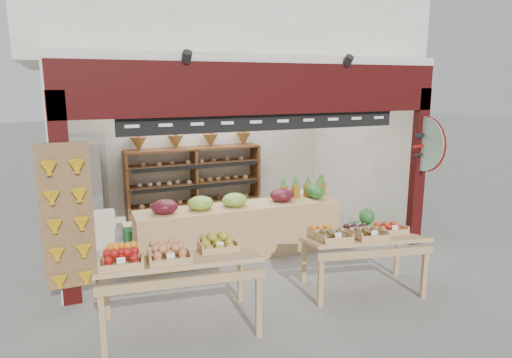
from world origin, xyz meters
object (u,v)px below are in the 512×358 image
at_px(display_table_left, 167,257).
at_px(mid_counter, 240,228).
at_px(back_shelving, 194,168).
at_px(refrigerator, 84,185).
at_px(display_table_right, 358,236).
at_px(cardboard_stack, 117,232).
at_px(watermelon_pile, 366,229).

bearing_deg(display_table_left, mid_counter, 48.85).
distance_m(back_shelving, display_table_left, 4.38).
xyz_separation_m(back_shelving, mid_counter, (0.08, -2.33, -0.60)).
bearing_deg(refrigerator, display_table_right, -33.59).
bearing_deg(back_shelving, display_table_right, -75.82).
distance_m(cardboard_stack, display_table_right, 4.17).
height_order(back_shelving, display_table_right, back_shelving).
bearing_deg(refrigerator, display_table_left, -62.79).
bearing_deg(watermelon_pile, mid_counter, 176.04).
distance_m(back_shelving, cardboard_stack, 2.15).
bearing_deg(cardboard_stack, display_table_right, -48.57).
distance_m(display_table_left, watermelon_pile, 4.29).
xyz_separation_m(back_shelving, cardboard_stack, (-1.69, -1.04, -0.82)).
bearing_deg(mid_counter, back_shelving, 91.86).
xyz_separation_m(back_shelving, display_table_right, (1.05, -4.14, -0.30)).
distance_m(back_shelving, refrigerator, 2.13).
bearing_deg(mid_counter, refrigerator, 134.98).
relative_size(mid_counter, display_table_right, 2.00).
height_order(cardboard_stack, display_table_left, display_table_left).
bearing_deg(display_table_right, back_shelving, 104.18).
relative_size(back_shelving, mid_counter, 0.83).
height_order(back_shelving, refrigerator, refrigerator).
relative_size(back_shelving, display_table_right, 1.66).
relative_size(back_shelving, display_table_left, 1.50).
relative_size(display_table_left, watermelon_pile, 2.70).
xyz_separation_m(mid_counter, watermelon_pile, (2.35, -0.16, -0.28)).
bearing_deg(mid_counter, cardboard_stack, 143.79).
xyz_separation_m(cardboard_stack, display_table_right, (2.74, -3.10, 0.52)).
bearing_deg(display_table_right, cardboard_stack, 131.43).
height_order(back_shelving, cardboard_stack, back_shelving).
height_order(refrigerator, cardboard_stack, refrigerator).
bearing_deg(display_table_left, display_table_right, -0.49).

